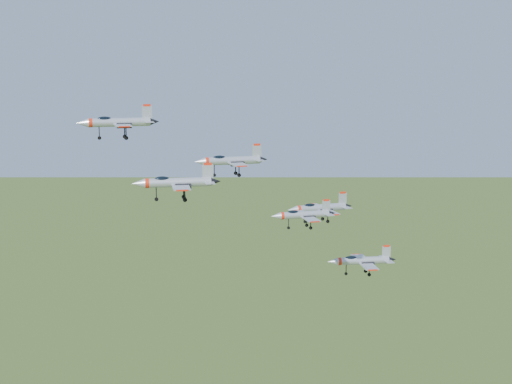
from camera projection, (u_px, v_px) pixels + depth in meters
name	position (u px, v px, depth m)	size (l,w,h in m)	color
jet_lead	(117.00, 122.00, 119.99)	(13.98, 11.57, 3.73)	#ADB3BA
jet_left_high	(230.00, 160.00, 117.46)	(12.60, 10.43, 3.37)	#ADB3BA
jet_right_high	(176.00, 182.00, 100.59)	(12.62, 10.59, 3.38)	#ADB3BA
jet_left_low	(319.00, 208.00, 127.18)	(12.57, 10.35, 3.37)	#ADB3BA
jet_right_low	(303.00, 215.00, 110.83)	(10.65, 8.84, 2.84)	#ADB3BA
jet_trail	(361.00, 260.00, 124.20)	(12.27, 10.35, 3.30)	#ADB3BA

